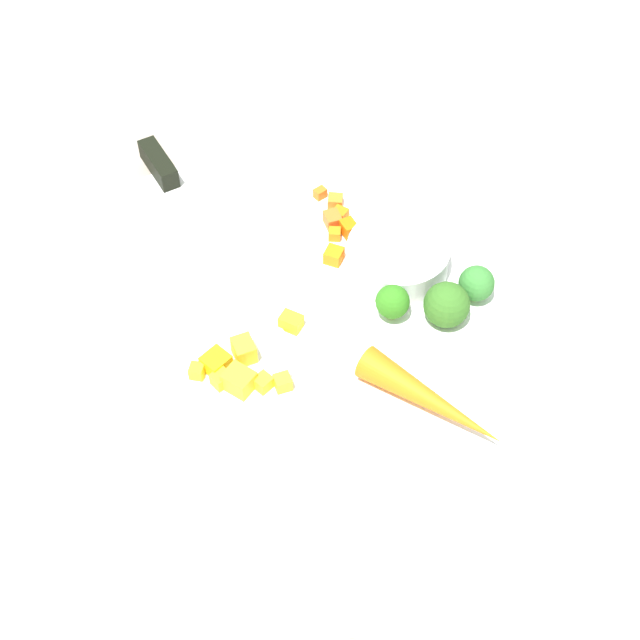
% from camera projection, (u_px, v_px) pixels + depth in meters
% --- Properties ---
extents(ground_plane, '(4.00, 4.00, 0.00)m').
position_uv_depth(ground_plane, '(320.00, 335.00, 0.84)').
color(ground_plane, '#9F9282').
extents(cutting_board, '(0.53, 0.37, 0.01)m').
position_uv_depth(cutting_board, '(320.00, 331.00, 0.83)').
color(cutting_board, white).
rests_on(cutting_board, ground_plane).
extents(prep_bowl, '(0.10, 0.10, 0.03)m').
position_uv_depth(prep_bowl, '(398.00, 257.00, 0.86)').
color(prep_bowl, white).
rests_on(prep_bowl, cutting_board).
extents(chef_knife, '(0.34, 0.04, 0.02)m').
position_uv_depth(chef_knife, '(186.00, 207.00, 0.91)').
color(chef_knife, silver).
rests_on(chef_knife, cutting_board).
extents(whole_carrot, '(0.14, 0.09, 0.03)m').
position_uv_depth(whole_carrot, '(431.00, 401.00, 0.76)').
color(whole_carrot, orange).
rests_on(whole_carrot, cutting_board).
extents(carrot_dice_0, '(0.02, 0.02, 0.01)m').
position_uv_depth(carrot_dice_0, '(333.00, 220.00, 0.90)').
color(carrot_dice_0, orange).
rests_on(carrot_dice_0, cutting_board).
extents(carrot_dice_1, '(0.01, 0.01, 0.01)m').
position_uv_depth(carrot_dice_1, '(320.00, 193.00, 0.93)').
color(carrot_dice_1, orange).
rests_on(carrot_dice_1, cutting_board).
extents(carrot_dice_2, '(0.02, 0.02, 0.01)m').
position_uv_depth(carrot_dice_2, '(335.00, 201.00, 0.92)').
color(carrot_dice_2, orange).
rests_on(carrot_dice_2, cutting_board).
extents(carrot_dice_3, '(0.02, 0.02, 0.01)m').
position_uv_depth(carrot_dice_3, '(340.00, 214.00, 0.91)').
color(carrot_dice_3, orange).
rests_on(carrot_dice_3, cutting_board).
extents(carrot_dice_4, '(0.02, 0.01, 0.01)m').
position_uv_depth(carrot_dice_4, '(349.00, 228.00, 0.90)').
color(carrot_dice_4, orange).
rests_on(carrot_dice_4, cutting_board).
extents(carrot_dice_5, '(0.02, 0.02, 0.01)m').
position_uv_depth(carrot_dice_5, '(335.00, 234.00, 0.89)').
color(carrot_dice_5, orange).
rests_on(carrot_dice_5, cutting_board).
extents(carrot_dice_6, '(0.02, 0.02, 0.01)m').
position_uv_depth(carrot_dice_6, '(334.00, 255.00, 0.87)').
color(carrot_dice_6, orange).
rests_on(carrot_dice_6, cutting_board).
extents(pepper_dice_0, '(0.02, 0.02, 0.01)m').
position_uv_depth(pepper_dice_0, '(195.00, 368.00, 0.79)').
color(pepper_dice_0, yellow).
rests_on(pepper_dice_0, cutting_board).
extents(pepper_dice_1, '(0.02, 0.02, 0.01)m').
position_uv_depth(pepper_dice_1, '(283.00, 382.00, 0.78)').
color(pepper_dice_1, yellow).
rests_on(pepper_dice_1, cutting_board).
extents(pepper_dice_2, '(0.02, 0.02, 0.01)m').
position_uv_depth(pepper_dice_2, '(291.00, 322.00, 0.82)').
color(pepper_dice_2, yellow).
rests_on(pepper_dice_2, cutting_board).
extents(pepper_dice_3, '(0.02, 0.02, 0.01)m').
position_uv_depth(pepper_dice_3, '(221.00, 379.00, 0.78)').
color(pepper_dice_3, yellow).
rests_on(pepper_dice_3, cutting_board).
extents(pepper_dice_4, '(0.02, 0.02, 0.01)m').
position_uv_depth(pepper_dice_4, '(263.00, 383.00, 0.78)').
color(pepper_dice_4, yellow).
rests_on(pepper_dice_4, cutting_board).
extents(pepper_dice_5, '(0.02, 0.02, 0.02)m').
position_uv_depth(pepper_dice_5, '(246.00, 353.00, 0.80)').
color(pepper_dice_5, yellow).
rests_on(pepper_dice_5, cutting_board).
extents(pepper_dice_6, '(0.03, 0.03, 0.02)m').
position_uv_depth(pepper_dice_6, '(239.00, 381.00, 0.78)').
color(pepper_dice_6, yellow).
rests_on(pepper_dice_6, cutting_board).
extents(pepper_dice_7, '(0.03, 0.03, 0.02)m').
position_uv_depth(pepper_dice_7, '(217.00, 364.00, 0.79)').
color(pepper_dice_7, yellow).
rests_on(pepper_dice_7, cutting_board).
extents(broccoli_floret_0, '(0.03, 0.03, 0.04)m').
position_uv_depth(broccoli_floret_0, '(476.00, 284.00, 0.84)').
color(broccoli_floret_0, '#98B857').
rests_on(broccoli_floret_0, cutting_board).
extents(broccoli_floret_1, '(0.03, 0.03, 0.04)m').
position_uv_depth(broccoli_floret_1, '(393.00, 302.00, 0.82)').
color(broccoli_floret_1, '#89B75F').
rests_on(broccoli_floret_1, cutting_board).
extents(broccoli_floret_2, '(0.04, 0.04, 0.04)m').
position_uv_depth(broccoli_floret_2, '(447.00, 305.00, 0.82)').
color(broccoli_floret_2, '#82AC57').
rests_on(broccoli_floret_2, cutting_board).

